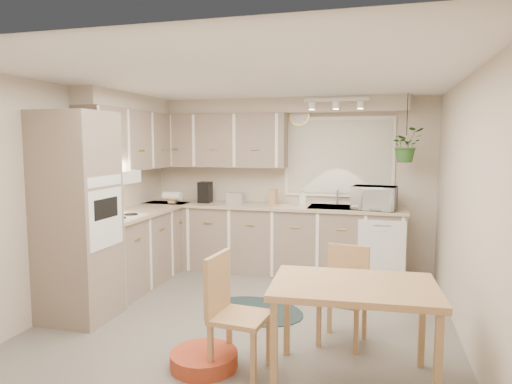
# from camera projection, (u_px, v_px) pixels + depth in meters

# --- Properties ---
(floor) EXTENTS (4.20, 4.20, 0.00)m
(floor) POSITION_uv_depth(u_px,v_px,m) (248.00, 320.00, 4.62)
(floor) COLOR slate
(floor) RESTS_ON ground
(ceiling) EXTENTS (4.20, 4.20, 0.00)m
(ceiling) POSITION_uv_depth(u_px,v_px,m) (248.00, 79.00, 4.36)
(ceiling) COLOR white
(ceiling) RESTS_ON wall_back
(wall_back) EXTENTS (4.00, 0.04, 2.40)m
(wall_back) POSITION_uv_depth(u_px,v_px,m) (288.00, 185.00, 6.51)
(wall_back) COLOR beige
(wall_back) RESTS_ON floor
(wall_front) EXTENTS (4.00, 0.04, 2.40)m
(wall_front) POSITION_uv_depth(u_px,v_px,m) (142.00, 252.00, 2.48)
(wall_front) COLOR beige
(wall_front) RESTS_ON floor
(wall_left) EXTENTS (0.04, 4.20, 2.40)m
(wall_left) POSITION_uv_depth(u_px,v_px,m) (73.00, 197.00, 5.01)
(wall_left) COLOR beige
(wall_left) RESTS_ON floor
(wall_right) EXTENTS (0.04, 4.20, 2.40)m
(wall_right) POSITION_uv_depth(u_px,v_px,m) (468.00, 211.00, 3.98)
(wall_right) COLOR beige
(wall_right) RESTS_ON floor
(base_cab_left) EXTENTS (0.60, 1.85, 0.90)m
(base_cab_left) POSITION_uv_depth(u_px,v_px,m) (140.00, 248.00, 5.85)
(base_cab_left) COLOR gray
(base_cab_left) RESTS_ON floor
(base_cab_back) EXTENTS (3.60, 0.60, 0.90)m
(base_cab_back) POSITION_uv_depth(u_px,v_px,m) (270.00, 240.00, 6.35)
(base_cab_back) COLOR gray
(base_cab_back) RESTS_ON floor
(counter_left) EXTENTS (0.64, 1.89, 0.04)m
(counter_left) POSITION_uv_depth(u_px,v_px,m) (139.00, 212.00, 5.80)
(counter_left) COLOR tan
(counter_left) RESTS_ON base_cab_left
(counter_back) EXTENTS (3.64, 0.64, 0.04)m
(counter_back) POSITION_uv_depth(u_px,v_px,m) (270.00, 206.00, 6.29)
(counter_back) COLOR tan
(counter_back) RESTS_ON base_cab_back
(oven_stack) EXTENTS (0.65, 0.65, 2.10)m
(oven_stack) POSITION_uv_depth(u_px,v_px,m) (78.00, 217.00, 4.58)
(oven_stack) COLOR gray
(oven_stack) RESTS_ON floor
(wall_oven_face) EXTENTS (0.02, 0.56, 0.58)m
(wall_oven_face) POSITION_uv_depth(u_px,v_px,m) (106.00, 218.00, 4.50)
(wall_oven_face) COLOR silver
(wall_oven_face) RESTS_ON oven_stack
(upper_cab_left) EXTENTS (0.35, 2.00, 0.75)m
(upper_cab_left) POSITION_uv_depth(u_px,v_px,m) (133.00, 140.00, 5.86)
(upper_cab_left) COLOR gray
(upper_cab_left) RESTS_ON wall_left
(upper_cab_back) EXTENTS (2.00, 0.35, 0.75)m
(upper_cab_back) POSITION_uv_depth(u_px,v_px,m) (218.00, 141.00, 6.53)
(upper_cab_back) COLOR gray
(upper_cab_back) RESTS_ON wall_back
(soffit_left) EXTENTS (0.30, 2.00, 0.20)m
(soffit_left) POSITION_uv_depth(u_px,v_px,m) (130.00, 103.00, 5.81)
(soffit_left) COLOR beige
(soffit_left) RESTS_ON wall_left
(soffit_back) EXTENTS (3.60, 0.30, 0.20)m
(soffit_back) POSITION_uv_depth(u_px,v_px,m) (273.00, 106.00, 6.30)
(soffit_back) COLOR beige
(soffit_back) RESTS_ON wall_back
(cooktop) EXTENTS (0.52, 0.58, 0.02)m
(cooktop) POSITION_uv_depth(u_px,v_px,m) (115.00, 217.00, 5.24)
(cooktop) COLOR silver
(cooktop) RESTS_ON counter_left
(range_hood) EXTENTS (0.40, 0.60, 0.14)m
(range_hood) POSITION_uv_depth(u_px,v_px,m) (112.00, 177.00, 5.20)
(range_hood) COLOR silver
(range_hood) RESTS_ON upper_cab_left
(window_blinds) EXTENTS (1.40, 0.02, 1.00)m
(window_blinds) POSITION_uv_depth(u_px,v_px,m) (338.00, 157.00, 6.26)
(window_blinds) COLOR white
(window_blinds) RESTS_ON wall_back
(window_frame) EXTENTS (1.50, 0.02, 1.10)m
(window_frame) POSITION_uv_depth(u_px,v_px,m) (338.00, 157.00, 6.27)
(window_frame) COLOR white
(window_frame) RESTS_ON wall_back
(sink) EXTENTS (0.70, 0.48, 0.10)m
(sink) POSITION_uv_depth(u_px,v_px,m) (336.00, 210.00, 6.07)
(sink) COLOR #A7AAAF
(sink) RESTS_ON counter_back
(dishwasher_front) EXTENTS (0.58, 0.02, 0.83)m
(dishwasher_front) POSITION_uv_depth(u_px,v_px,m) (381.00, 253.00, 5.67)
(dishwasher_front) COLOR silver
(dishwasher_front) RESTS_ON base_cab_back
(track_light_bar) EXTENTS (0.80, 0.04, 0.04)m
(track_light_bar) POSITION_uv_depth(u_px,v_px,m) (336.00, 100.00, 5.68)
(track_light_bar) COLOR silver
(track_light_bar) RESTS_ON ceiling
(wall_clock) EXTENTS (0.30, 0.03, 0.30)m
(wall_clock) POSITION_uv_depth(u_px,v_px,m) (299.00, 115.00, 6.34)
(wall_clock) COLOR #ECC753
(wall_clock) RESTS_ON wall_back
(dining_table) EXTENTS (1.25, 0.87, 0.76)m
(dining_table) POSITION_uv_depth(u_px,v_px,m) (353.00, 333.00, 3.40)
(dining_table) COLOR tan
(dining_table) RESTS_ON floor
(chair_left) EXTENTS (0.47, 0.47, 0.92)m
(chair_left) POSITION_uv_depth(u_px,v_px,m) (240.00, 314.00, 3.56)
(chair_left) COLOR tan
(chair_left) RESTS_ON floor
(chair_back) EXTENTS (0.47, 0.47, 0.86)m
(chair_back) POSITION_uv_depth(u_px,v_px,m) (343.00, 296.00, 4.06)
(chair_back) COLOR tan
(chair_back) RESTS_ON floor
(braided_rug) EXTENTS (1.27, 1.10, 0.01)m
(braided_rug) POSITION_uv_depth(u_px,v_px,m) (256.00, 311.00, 4.88)
(braided_rug) COLOR black
(braided_rug) RESTS_ON floor
(pet_bed) EXTENTS (0.56, 0.56, 0.13)m
(pet_bed) POSITION_uv_depth(u_px,v_px,m) (204.00, 359.00, 3.65)
(pet_bed) COLOR #A93921
(pet_bed) RESTS_ON floor
(microwave) EXTENTS (0.59, 0.38, 0.37)m
(microwave) POSITION_uv_depth(u_px,v_px,m) (374.00, 195.00, 5.83)
(microwave) COLOR silver
(microwave) RESTS_ON counter_back
(soap_bottle) EXTENTS (0.14, 0.22, 0.10)m
(soap_bottle) POSITION_uv_depth(u_px,v_px,m) (302.00, 201.00, 6.33)
(soap_bottle) COLOR silver
(soap_bottle) RESTS_ON counter_back
(hanging_plant) EXTENTS (0.53, 0.55, 0.34)m
(hanging_plant) POSITION_uv_depth(u_px,v_px,m) (406.00, 149.00, 5.67)
(hanging_plant) COLOR #2C5D25
(hanging_plant) RESTS_ON ceiling
(coffee_maker) EXTENTS (0.18, 0.21, 0.30)m
(coffee_maker) POSITION_uv_depth(u_px,v_px,m) (205.00, 192.00, 6.53)
(coffee_maker) COLOR black
(coffee_maker) RESTS_ON counter_back
(toaster) EXTENTS (0.27, 0.18, 0.15)m
(toaster) POSITION_uv_depth(u_px,v_px,m) (236.00, 198.00, 6.44)
(toaster) COLOR #A7AAAF
(toaster) RESTS_ON counter_back
(knife_block) EXTENTS (0.12, 0.12, 0.21)m
(knife_block) POSITION_uv_depth(u_px,v_px,m) (273.00, 197.00, 6.33)
(knife_block) COLOR tan
(knife_block) RESTS_ON counter_back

